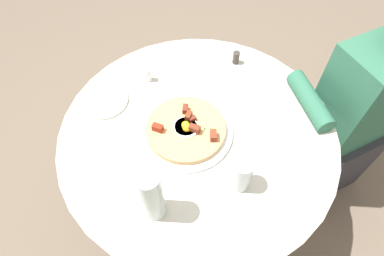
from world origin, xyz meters
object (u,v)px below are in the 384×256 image
Objects in this scene: person_seated at (351,121)px; pizza_plate at (186,131)px; fork at (278,138)px; water_glass at (241,174)px; dining_table at (197,153)px; breakfast_pizza at (186,128)px; pepper_shaker at (236,58)px; water_bottle at (151,195)px; salt_shaker at (148,75)px; bread_plate at (104,100)px; knife at (287,143)px.

person_seated is 3.37× the size of pizza_plate.
water_glass is (0.21, 0.09, 0.06)m from fork.
breakfast_pizza reaches higher than dining_table.
water_bottle is at bearing 39.35° from pepper_shaker.
person_seated is 19.07× the size of salt_shaker.
water_glass is 2.46× the size of pepper_shaker.
person_seated is 1.07m from bread_plate.
dining_table is 0.43m from water_bottle.
pizza_plate is at bearing 34.17° from pepper_shaker.
person_seated reaches higher than pizza_plate.
pizza_plate is 0.35m from bread_plate.
pizza_plate is at bearing -64.18° from fork.
person_seated is 8.49× the size of water_glass.
fork is at bearing 148.79° from pizza_plate.
water_glass reaches higher than bread_plate.
dining_table is at bearing 39.18° from pepper_shaker.
pepper_shaker reaches higher than dining_table.
water_bottle is 3.80× the size of salt_shaker.
pizza_plate is 0.41m from pepper_shaker.
breakfast_pizza reaches higher than fork.
bread_plate is at bearing -46.79° from dining_table.
person_seated is 0.78m from pizza_plate.
salt_shaker reaches higher than pizza_plate.
person_seated reaches higher than salt_shaker.
pepper_shaker is at bearing -145.75° from breakfast_pizza.
person_seated is 1.01m from water_bottle.
salt_shaker is at bearing -77.53° from dining_table.
person_seated is 0.51m from fork.
water_glass is at bearing 104.74° from breakfast_pizza.
breakfast_pizza is at bearing -75.26° from water_glass.
water_bottle is 0.56m from salt_shaker.
person_seated reaches higher than water_glass.
fork is 1.35× the size of water_glass.
bread_plate is 0.50m from water_bottle.
fork is at bearing -174.00° from water_bottle.
water_glass reaches higher than pizza_plate.
bread_plate is at bearing -74.25° from fork.
salt_shaker is at bearing -30.01° from person_seated.
salt_shaker is (0.77, -0.44, 0.23)m from person_seated.
salt_shaker is (0.03, -0.30, 0.00)m from breakfast_pizza.
bread_plate is 0.83× the size of water_bottle.
bread_plate is at bearing -88.67° from water_bottle.
breakfast_pizza is (0.74, -0.14, 0.22)m from person_seated.
knife is at bearing 143.66° from dining_table.
person_seated reaches higher than water_bottle.
salt_shaker is at bearing -85.05° from breakfast_pizza.
dining_table is 2.98× the size of pizza_plate.
fork is (-0.28, 0.17, -0.02)m from breakfast_pizza.
breakfast_pizza is 1.26× the size of water_bottle.
pizza_plate is 6.21× the size of pepper_shaker.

